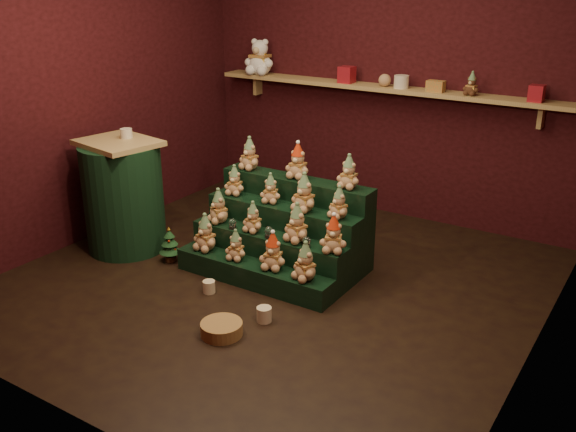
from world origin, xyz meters
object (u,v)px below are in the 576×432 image
Objects in this scene: snow_globe_b at (269,232)px; mug_left at (209,287)px; snow_globe_c at (307,242)px; wicker_basket at (222,329)px; riser_tier_front at (253,274)px; snow_globe_a at (232,224)px; brown_bear at (472,84)px; side_table at (124,196)px; mug_right at (264,314)px; mini_christmas_tree at (170,244)px; white_bear at (260,52)px.

snow_globe_b is 0.64m from mug_left.
wicker_basket is at bearing -98.91° from snow_globe_c.
riser_tier_front is at bearing 109.48° from wicker_basket.
snow_globe_a is at bearing 102.96° from mug_left.
riser_tier_front is 2.58m from brown_bear.
mug_right is (1.79, -0.42, -0.44)m from side_table.
side_table is (-1.79, -0.18, 0.09)m from snow_globe_c.
riser_tier_front is at bearing 1.76° from mini_christmas_tree.
snow_globe_c is 0.89× the size of mug_left.
snow_globe_b is at bearing -111.12° from brown_bear.
riser_tier_front is 0.37m from mug_left.
snow_globe_b reaches higher than wicker_basket.
side_table is at bearing 166.96° from mug_right.
mug_right is (1.26, -0.40, -0.10)m from mini_christmas_tree.
side_table is (-1.39, -0.02, 0.41)m from riser_tier_front.
mug_left is at bearing -124.84° from riser_tier_front.
brown_bear is at bearing 49.40° from side_table.
snow_globe_c is 0.09× the size of side_table.
snow_globe_c is 0.27× the size of mini_christmas_tree.
snow_globe_a is 0.88× the size of mug_left.
riser_tier_front is 14.32× the size of mug_left.
mug_left is at bearing -119.42° from snow_globe_b.
mug_right is at bearing -46.63° from riser_tier_front.
brown_bear is (1.02, 1.96, 1.33)m from riser_tier_front.
side_table is at bearing 178.77° from mini_christmas_tree.
mug_left is at bearing -143.05° from snow_globe_c.
brown_bear is at bearing 74.37° from wicker_basket.
side_table reaches higher than snow_globe_c.
mug_right is 0.24× the size of white_bear.
snow_globe_c is 1.80m from side_table.
snow_globe_c is 0.84m from mug_left.
snow_globe_c is at bearing 90.39° from mug_right.
snow_globe_a is 0.99m from mug_right.
white_bear is (-1.68, 2.39, 1.50)m from mug_right.
riser_tier_front is at bearing 133.37° from mug_right.
mug_right is at bearing -3.06° from side_table.
mug_right is at bearing -61.03° from white_bear.
wicker_basket is (-0.14, -0.31, -0.01)m from mug_right.
snow_globe_c is at bearing 0.00° from snow_globe_b.
white_bear reaches higher than snow_globe_a.
riser_tier_front is at bearing -107.59° from snow_globe_b.
side_table is 3.25m from brown_bear.
side_table is 0.63m from mini_christmas_tree.
white_bear is at bearing -172.91° from brown_bear.
riser_tier_front is at bearing -26.99° from snow_globe_a.
snow_globe_c reaches higher than riser_tier_front.
side_table is at bearing -170.73° from snow_globe_a.
riser_tier_front is 14.76× the size of snow_globe_b.
white_bear is (-0.42, 1.99, 1.40)m from mini_christmas_tree.
mug_right is (0.72, -0.59, -0.35)m from snow_globe_a.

